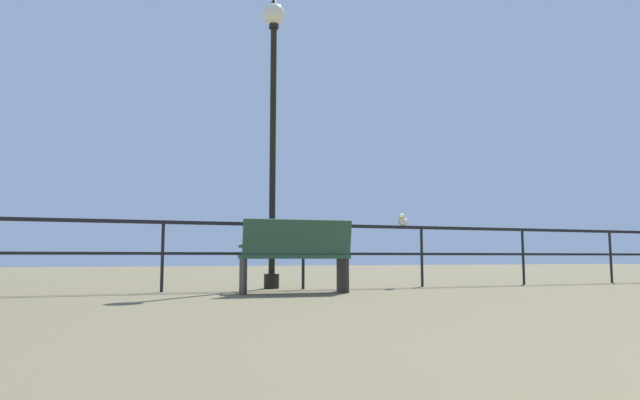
# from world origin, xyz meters

# --- Properties ---
(pier_railing) EXTENTS (24.36, 0.05, 0.98)m
(pier_railing) POSITION_xyz_m (-0.00, 8.52, 0.72)
(pier_railing) COLOR black
(pier_railing) RESTS_ON ground_plane
(bench_near_left) EXTENTS (1.47, 0.72, 0.96)m
(bench_near_left) POSITION_xyz_m (-0.40, 7.63, 0.53)
(bench_near_left) COLOR #2B4D34
(bench_near_left) RESTS_ON ground_plane
(lamppost_center) EXTENTS (0.35, 0.35, 4.60)m
(lamppost_center) POSITION_xyz_m (-0.40, 8.84, 2.96)
(lamppost_center) COLOR black
(lamppost_center) RESTS_ON ground_plane
(seagull_on_rail) EXTENTS (0.28, 0.34, 0.19)m
(seagull_on_rail) POSITION_xyz_m (1.68, 8.50, 1.06)
(seagull_on_rail) COLOR silver
(seagull_on_rail) RESTS_ON pier_railing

